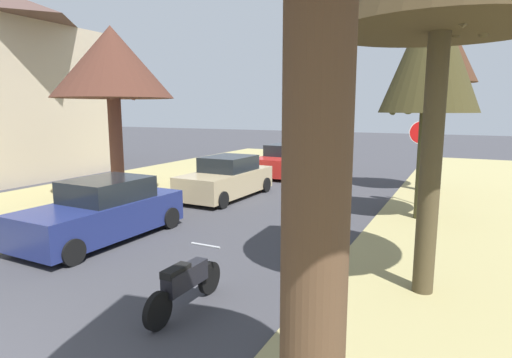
# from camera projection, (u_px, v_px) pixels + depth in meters

# --- Properties ---
(stop_sign_far) EXTENTS (0.81, 0.59, 2.93)m
(stop_sign_far) POSITION_uv_depth(u_px,v_px,m) (421.00, 144.00, 14.49)
(stop_sign_far) COLOR #9EA0A5
(stop_sign_far) RESTS_ON grass_verge_right
(street_tree_right_mid_b) EXTENTS (2.83, 2.83, 6.87)m
(street_tree_right_mid_b) POSITION_uv_depth(u_px,v_px,m) (431.00, 51.00, 12.18)
(street_tree_right_mid_b) COLOR #454325
(street_tree_right_mid_b) RESTS_ON grass_verge_right
(street_tree_right_far) EXTENTS (2.81, 2.81, 7.19)m
(street_tree_right_far) POSITION_uv_depth(u_px,v_px,m) (440.00, 47.00, 16.16)
(street_tree_right_far) COLOR #523524
(street_tree_right_far) RESTS_ON grass_verge_right
(street_tree_left_mid_a) EXTENTS (4.38, 4.38, 6.29)m
(street_tree_left_mid_a) POSITION_uv_depth(u_px,v_px,m) (112.00, 64.00, 15.32)
(street_tree_left_mid_a) COLOR brown
(street_tree_left_mid_a) RESTS_ON grass_verge_left
(parked_sedan_navy) EXTENTS (2.05, 4.45, 1.57)m
(parked_sedan_navy) POSITION_uv_depth(u_px,v_px,m) (103.00, 212.00, 10.97)
(parked_sedan_navy) COLOR navy
(parked_sedan_navy) RESTS_ON ground
(parked_sedan_tan) EXTENTS (2.05, 4.45, 1.57)m
(parked_sedan_tan) POSITION_uv_depth(u_px,v_px,m) (227.00, 179.00, 16.20)
(parked_sedan_tan) COLOR tan
(parked_sedan_tan) RESTS_ON ground
(parked_sedan_red) EXTENTS (2.05, 4.45, 1.57)m
(parked_sedan_red) POSITION_uv_depth(u_px,v_px,m) (284.00, 161.00, 21.63)
(parked_sedan_red) COLOR red
(parked_sedan_red) RESTS_ON ground
(parked_sedan_silver) EXTENTS (2.05, 4.45, 1.57)m
(parked_sedan_silver) POSITION_uv_depth(u_px,v_px,m) (327.00, 149.00, 27.96)
(parked_sedan_silver) COLOR #BCBCC1
(parked_sedan_silver) RESTS_ON ground
(parked_motorcycle) EXTENTS (0.60, 2.05, 0.97)m
(parked_motorcycle) POSITION_uv_depth(u_px,v_px,m) (185.00, 283.00, 7.08)
(parked_motorcycle) COLOR black
(parked_motorcycle) RESTS_ON ground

